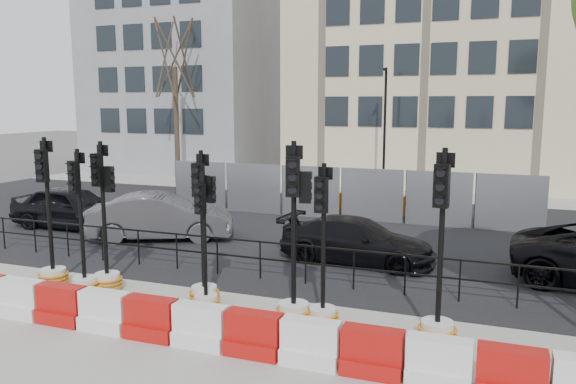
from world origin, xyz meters
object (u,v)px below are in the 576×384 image
at_px(traffic_signal_a, 52,256).
at_px(car_a, 72,207).
at_px(traffic_signal_d, 204,269).
at_px(traffic_signal_h, 438,305).
at_px(car_c, 357,241).

bearing_deg(traffic_signal_a, car_a, 120.80).
xyz_separation_m(traffic_signal_d, traffic_signal_h, (5.02, -0.36, -0.06)).
distance_m(traffic_signal_h, car_c, 5.41).
bearing_deg(traffic_signal_h, car_c, 128.81).
bearing_deg(traffic_signal_d, car_c, 65.65).
relative_size(traffic_signal_a, car_c, 0.81).
distance_m(traffic_signal_a, car_c, 7.88).
height_order(traffic_signal_a, traffic_signal_d, traffic_signal_a).
distance_m(traffic_signal_a, traffic_signal_d, 4.05).
xyz_separation_m(car_a, car_c, (10.43, -0.74, -0.13)).
height_order(traffic_signal_h, car_a, traffic_signal_h).
relative_size(traffic_signal_d, car_a, 0.77).
xyz_separation_m(traffic_signal_h, car_c, (-2.62, 4.73, -0.12)).
height_order(traffic_signal_d, traffic_signal_h, traffic_signal_h).
distance_m(traffic_signal_a, traffic_signal_h, 9.06).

